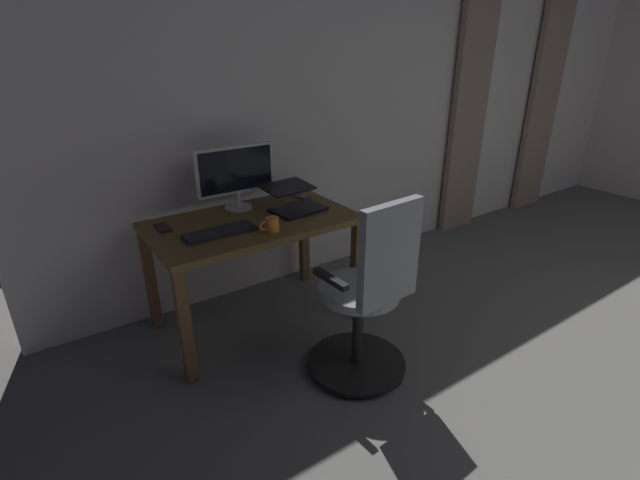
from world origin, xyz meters
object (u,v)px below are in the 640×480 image
Objects in this scene: laptop at (294,201)px; office_chair at (368,300)px; mug_tea at (272,225)px; computer_keyboard at (220,232)px; computer_monitor at (236,173)px; desk at (253,235)px; cell_phone_by_monitor at (163,228)px; cell_phone_face_up at (301,196)px.

office_chair is at bearing 79.74° from laptop.
office_chair reaches higher than mug_tea.
computer_keyboard is 0.29m from mug_tea.
desk is at bearing 84.21° from computer_monitor.
computer_keyboard is 2.84× the size of cell_phone_by_monitor.
office_chair is 0.89m from laptop.
cell_phone_face_up is 1.19× the size of mug_tea.
cell_phone_by_monitor is at bearing 123.31° from office_chair.
laptop reaches higher than cell_phone_face_up.
computer_monitor is 0.49m from computer_keyboard.
computer_keyboard is at bearing -28.02° from mug_tea.
office_chair is 1.19m from computer_monitor.
computer_monitor reaches higher than laptop.
cell_phone_face_up is (-0.48, -0.20, 0.11)m from desk.
office_chair reaches higher than cell_phone_face_up.
computer_keyboard is at bearing 133.20° from cell_phone_by_monitor.
laptop is at bearing 81.85° from office_chair.
computer_monitor is at bearing -128.83° from computer_keyboard.
mug_tea reaches higher than desk.
mug_tea is at bearing 88.00° from computer_monitor.
desk is 0.29m from computer_keyboard.
computer_monitor is (0.22, -1.06, 0.48)m from office_chair.
computer_keyboard is 0.80m from cell_phone_face_up.
office_chair reaches higher than computer_keyboard.
computer_keyboard is (0.28, 0.34, -0.22)m from computer_monitor.
desk is 3.33× the size of laptop.
laptop is (-0.56, -0.11, 0.04)m from computer_keyboard.
mug_tea reaches higher than computer_keyboard.
desk is 0.87m from office_chair.
computer_keyboard is 0.36m from cell_phone_by_monitor.
computer_monitor is 3.67× the size of cell_phone_by_monitor.
cell_phone_by_monitor is 0.98m from cell_phone_face_up.
computer_monitor reaches higher than cell_phone_by_monitor.
cell_phone_face_up is at bearing -157.48° from computer_keyboard.
office_chair is at bearing 124.64° from computer_keyboard.
cell_phone_by_monitor reaches higher than desk.
laptop is at bearing 141.64° from computer_monitor.
office_chair is 2.01× the size of computer_monitor.
computer_keyboard is 1.10× the size of laptop.
computer_monitor reaches higher than computer_keyboard.
cell_phone_face_up is at bearing 73.36° from office_chair.
laptop is at bearing 31.91° from cell_phone_face_up.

